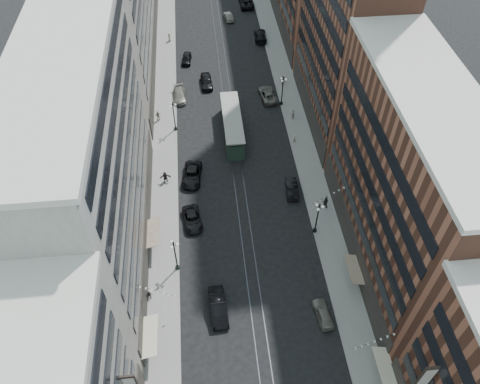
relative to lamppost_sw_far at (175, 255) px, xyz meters
name	(u,v)px	position (x,y,z in m)	size (l,w,h in m)	color
ground	(229,108)	(9.20, 32.00, -3.10)	(220.00, 220.00, 0.00)	black
sidewalk_west	(165,78)	(-1.80, 42.00, -3.02)	(4.00, 180.00, 0.15)	gray
sidewalk_east	(282,71)	(20.20, 42.00, -3.02)	(4.00, 180.00, 0.15)	gray
rail_west	(221,75)	(8.50, 42.00, -3.09)	(0.12, 180.00, 0.02)	#2D2D33
rail_east	(228,75)	(9.90, 42.00, -3.09)	(0.12, 180.00, 0.02)	#2D2D33
building_west_mid	(94,166)	(-7.80, 5.00, 10.90)	(8.00, 36.00, 28.00)	#9D988B
building_east_mid	(404,189)	(26.20, 0.00, 8.90)	(8.00, 30.00, 24.00)	brown
lamppost_sw_far	(175,255)	(0.00, 0.00, 0.00)	(1.03, 1.14, 5.52)	black
lamppost_sw_mid	(174,115)	(0.00, 27.00, 0.00)	(1.03, 1.14, 5.52)	black
lamppost_se_far	(317,217)	(18.40, 4.00, 0.00)	(1.03, 1.14, 5.52)	black
lamppost_se_mid	(282,90)	(18.40, 32.00, 0.00)	(1.03, 1.14, 5.52)	black
streetcar	(232,126)	(9.20, 25.10, -1.42)	(2.90, 13.10, 3.62)	#24392C
car_2	(192,219)	(2.13, 7.25, -2.40)	(2.30, 5.00, 1.39)	black
car_4	(323,313)	(16.73, -8.29, -2.39)	(1.66, 4.12, 1.41)	slate
car_5	(218,307)	(4.70, -6.33, -2.21)	(1.88, 5.40, 1.78)	black
pedestrian_2	(150,295)	(-3.30, -4.02, -2.19)	(0.74, 0.40, 1.51)	black
pedestrian_4	(379,360)	(21.38, -14.39, -2.07)	(1.03, 0.47, 1.76)	beige
car_7	(192,175)	(2.35, 15.60, -2.31)	(2.61, 5.66, 1.57)	black
car_8	(180,95)	(0.80, 35.54, -2.35)	(2.09, 5.14, 1.49)	gray
car_9	(187,59)	(2.33, 47.26, -2.38)	(1.68, 4.18, 1.42)	black
car_10	(292,188)	(16.56, 11.50, -2.35)	(1.58, 4.53, 1.49)	black
car_11	(268,94)	(16.28, 34.16, -2.31)	(2.59, 5.62, 1.56)	#656159
car_12	(260,35)	(17.60, 54.25, -2.26)	(2.35, 5.79, 1.68)	black
car_13	(206,81)	(5.74, 39.09, -2.25)	(2.00, 4.98, 1.70)	black
car_14	(228,16)	(11.80, 63.08, -2.40)	(1.48, 4.25, 1.40)	slate
pedestrian_5	(165,177)	(-1.54, 15.32, -2.04)	(1.68, 0.48, 1.81)	black
pedestrian_6	(158,116)	(-2.80, 29.73, -2.03)	(1.08, 0.49, 1.84)	#9D9982
pedestrian_7	(325,202)	(20.65, 8.11, -1.98)	(0.94, 0.52, 1.93)	black
pedestrian_8	(294,139)	(18.81, 21.92, -2.17)	(0.56, 0.37, 1.54)	beige
pedestrian_9	(283,81)	(19.53, 37.63, -2.08)	(1.12, 0.46, 1.74)	black
car_extra_0	(246,2)	(16.32, 69.05, -2.21)	(2.95, 6.40, 1.78)	black
pedestrian_extra_0	(169,37)	(-0.95, 55.08, -2.10)	(0.83, 0.45, 1.69)	#B1AA93
pedestrian_extra_1	(293,114)	(19.68, 27.96, -2.07)	(1.03, 0.47, 1.75)	beige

